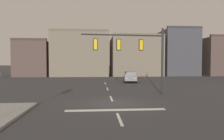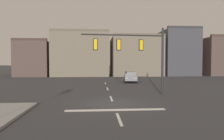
# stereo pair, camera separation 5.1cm
# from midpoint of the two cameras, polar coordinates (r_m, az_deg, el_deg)

# --- Properties ---
(ground_plane) EXTENTS (400.00, 400.00, 0.00)m
(ground_plane) POSITION_cam_midpoint_polar(r_m,az_deg,el_deg) (14.66, 0.43, -9.68)
(ground_plane) COLOR #353538
(stop_bar_paint) EXTENTS (6.40, 0.50, 0.01)m
(stop_bar_paint) POSITION_cam_midpoint_polar(r_m,az_deg,el_deg) (12.71, 1.19, -11.51)
(stop_bar_paint) COLOR silver
(stop_bar_paint) RESTS_ON ground
(lane_centreline) EXTENTS (0.16, 26.40, 0.01)m
(lane_centreline) POSITION_cam_midpoint_polar(r_m,az_deg,el_deg) (16.61, -0.13, -8.25)
(lane_centreline) COLOR silver
(lane_centreline) RESTS_ON ground
(signal_mast_near_side) EXTENTS (7.48, 0.72, 6.20)m
(signal_mast_near_side) POSITION_cam_midpoint_polar(r_m,az_deg,el_deg) (17.88, 7.10, 5.88)
(signal_mast_near_side) COLOR black
(signal_mast_near_side) RESTS_ON ground
(car_lot_nearside) EXTENTS (2.31, 4.60, 1.61)m
(car_lot_nearside) POSITION_cam_midpoint_polar(r_m,az_deg,el_deg) (30.32, 5.40, -1.90)
(car_lot_nearside) COLOR slate
(car_lot_nearside) RESTS_ON ground
(building_row) EXTENTS (54.73, 13.18, 10.82)m
(building_row) POSITION_cam_midpoint_polar(r_m,az_deg,el_deg) (46.84, 7.03, 3.97)
(building_row) COLOR #473833
(building_row) RESTS_ON ground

